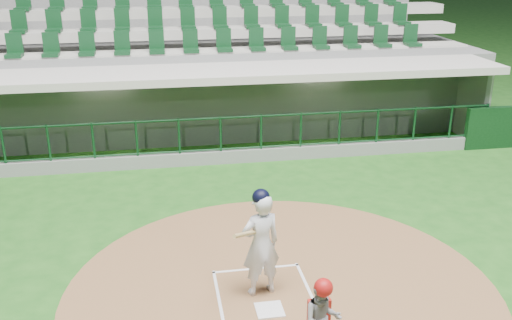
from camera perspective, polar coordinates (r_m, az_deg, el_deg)
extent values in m
plane|color=#1B4F16|center=(9.82, 0.55, -12.53)|extent=(120.00, 120.00, 0.00)
cylinder|color=brown|center=(9.70, 2.56, -12.96)|extent=(7.20, 7.20, 0.01)
cube|color=silver|center=(9.24, 1.36, -14.74)|extent=(0.43, 0.43, 0.02)
cube|color=silver|center=(9.48, -3.71, -13.81)|extent=(0.05, 1.80, 0.01)
cube|color=white|center=(9.71, 5.35, -12.94)|extent=(0.05, 1.80, 0.01)
cube|color=white|center=(10.27, -0.01, -10.81)|extent=(1.55, 0.05, 0.01)
cube|color=slate|center=(16.75, -4.06, -0.26)|extent=(15.00, 3.00, 0.10)
cube|color=slate|center=(17.85, -4.71, 5.75)|extent=(15.00, 0.20, 2.70)
cube|color=#ACA798|center=(17.67, -4.69, 6.43)|extent=(13.50, 0.04, 0.90)
cube|color=gray|center=(18.57, 19.61, 5.20)|extent=(0.20, 3.00, 2.70)
cube|color=#B0AA9E|center=(15.73, -4.22, 9.19)|extent=(15.40, 3.50, 0.20)
cube|color=slate|center=(15.06, -3.50, 0.19)|extent=(15.00, 0.15, 0.40)
cube|color=black|center=(14.59, -3.64, 6.00)|extent=(15.00, 0.01, 0.95)
cube|color=brown|center=(17.64, -4.43, 1.76)|extent=(12.75, 0.40, 0.45)
cube|color=white|center=(16.00, -15.16, 8.26)|extent=(1.30, 0.35, 0.04)
cube|color=white|center=(16.55, 6.23, 9.23)|extent=(1.30, 0.35, 0.04)
cube|color=black|center=(17.47, 22.85, 3.01)|extent=(1.80, 0.18, 1.20)
imported|color=maroon|center=(17.48, -20.46, 2.71)|extent=(1.34, 1.05, 1.83)
imported|color=#B41313|center=(17.35, -12.69, 3.18)|extent=(1.08, 0.67, 1.71)
imported|color=maroon|center=(17.32, -1.37, 3.49)|extent=(0.89, 0.69, 1.62)
imported|color=maroon|center=(17.85, 9.15, 4.27)|extent=(1.81, 0.66, 1.93)
cube|color=slate|center=(19.38, -5.19, 7.81)|extent=(17.00, 6.50, 2.50)
cube|color=#A9A598|center=(17.69, -4.89, 10.42)|extent=(16.60, 0.95, 0.30)
cube|color=#9F9A8F|center=(18.54, -5.21, 12.58)|extent=(16.60, 0.95, 0.30)
cube|color=gray|center=(19.41, -5.52, 14.56)|extent=(16.60, 0.95, 0.30)
cube|color=slate|center=(22.44, -6.06, 13.06)|extent=(17.00, 0.25, 5.05)
imported|color=silver|center=(9.20, 0.49, -8.46)|extent=(0.73, 0.56, 1.77)
sphere|color=black|center=(8.84, 0.51, -3.77)|extent=(0.28, 0.28, 0.28)
cylinder|color=tan|center=(8.78, -0.83, -7.35)|extent=(0.58, 0.79, 0.39)
imported|color=gray|center=(8.14, 6.60, -15.59)|extent=(0.59, 0.48, 1.12)
sphere|color=#9F1211|center=(7.85, 6.76, -12.56)|extent=(0.26, 0.26, 0.26)
cube|color=#B31B13|center=(8.23, 6.32, -14.74)|extent=(0.32, 0.10, 0.35)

